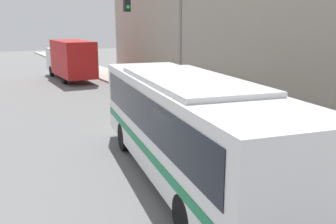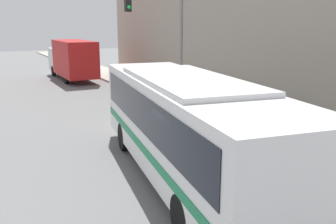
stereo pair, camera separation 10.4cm
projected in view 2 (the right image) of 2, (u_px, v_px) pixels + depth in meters
ground_plane at (213, 214)px, 9.04m from camera, size 120.00×120.00×0.00m
sidewalk at (129, 82)px, 28.93m from camera, size 2.86×70.00×0.15m
city_bus at (186, 122)px, 10.60m from camera, size 4.22×10.68×3.05m
delivery_truck at (72, 59)px, 30.17m from camera, size 2.27×8.11×3.17m
fire_hydrant at (270, 130)px, 14.34m from camera, size 0.21×0.28×0.71m
traffic_light_pole at (164, 29)px, 19.25m from camera, size 3.28×0.35×5.93m
parking_meter at (185, 92)px, 19.81m from camera, size 0.14×0.14×1.19m
pedestrian_near_corner at (228, 95)px, 18.98m from camera, size 0.34×0.34×1.58m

